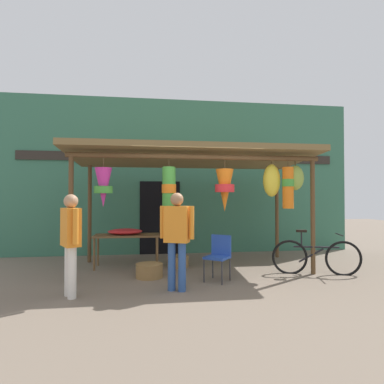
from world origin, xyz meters
TOP-DOWN VIEW (x-y plane):
  - ground_plane at (0.00, 0.00)m, footprint 30.00×30.00m
  - shop_facade at (-0.00, 2.76)m, footprint 9.77×0.29m
  - market_stall_canopy at (0.09, 0.65)m, footprint 5.23×2.32m
  - display_table at (-1.42, 1.08)m, footprint 1.43×0.61m
  - flower_heap_on_table at (-1.45, 1.11)m, footprint 0.76×0.53m
  - folding_chair at (0.37, -0.30)m, footprint 0.56×0.56m
  - wicker_basket_by_table at (-0.29, 0.97)m, footprint 0.49×0.49m
  - wicker_basket_spare at (-0.92, 0.10)m, footprint 0.52×0.52m
  - parked_bicycle at (2.42, -0.11)m, footprint 1.70×0.60m
  - vendor_in_orange at (-0.47, -0.85)m, footprint 0.56×0.35m
  - customer_foreground at (-2.14, -0.95)m, footprint 0.39×0.53m

SIDE VIEW (x-z plane):
  - ground_plane at x=0.00m, z-range 0.00..0.00m
  - wicker_basket_by_table at x=-0.29m, z-range 0.00..0.24m
  - wicker_basket_spare at x=-0.92m, z-range 0.00..0.26m
  - parked_bicycle at x=2.42m, z-range -0.11..0.81m
  - folding_chair at x=0.37m, z-range 0.08..0.92m
  - display_table at x=-1.42m, z-range 0.28..1.01m
  - flower_heap_on_table at x=-1.45m, z-range 0.73..0.85m
  - customer_foreground at x=-2.14m, z-range 0.14..1.74m
  - vendor_in_orange at x=-0.47m, z-range 0.15..1.78m
  - shop_facade at x=0.00m, z-range 0.00..4.30m
  - market_stall_canopy at x=0.09m, z-range 0.96..3.56m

